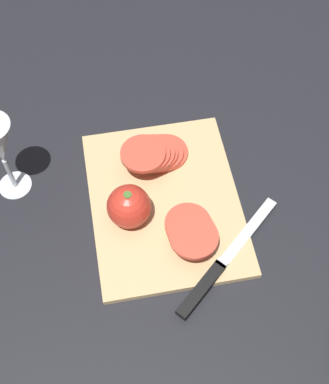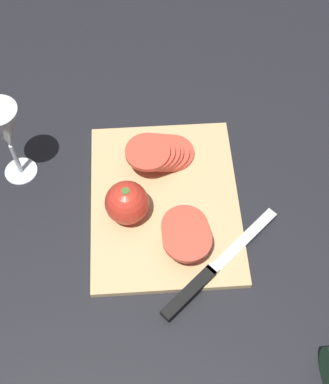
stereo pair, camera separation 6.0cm
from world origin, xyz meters
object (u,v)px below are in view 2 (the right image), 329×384
at_px(whole_tomato, 127,203).
at_px(tomato_slice_stack_near, 160,152).
at_px(knife, 199,283).
at_px(wine_glass, 5,131).
at_px(tomato_slice_stack_far, 186,233).

distance_m(whole_tomato, tomato_slice_stack_near, 0.14).
bearing_deg(tomato_slice_stack_near, knife, 10.88).
xyz_separation_m(wine_glass, knife, (0.26, 0.33, -0.11)).
bearing_deg(tomato_slice_stack_near, wine_glass, -89.97).
distance_m(wine_glass, tomato_slice_stack_far, 0.37).
relative_size(whole_tomato, tomato_slice_stack_near, 0.60).
relative_size(knife, tomato_slice_stack_far, 1.75).
height_order(whole_tomato, tomato_slice_stack_near, whole_tomato).
relative_size(wine_glass, tomato_slice_stack_far, 1.42).
bearing_deg(whole_tomato, knife, 38.80).
bearing_deg(whole_tomato, tomato_slice_stack_far, 60.53).
relative_size(whole_tomato, knife, 0.36).
height_order(whole_tomato, tomato_slice_stack_far, whole_tomato).
height_order(knife, tomato_slice_stack_far, tomato_slice_stack_far).
bearing_deg(whole_tomato, wine_glass, -119.21).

